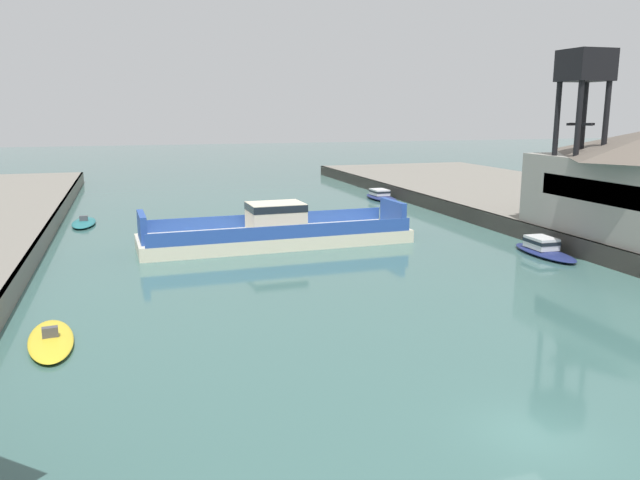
{
  "coord_description": "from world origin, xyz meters",
  "views": [
    {
      "loc": [
        -13.19,
        -17.25,
        11.31
      ],
      "look_at": [
        0.0,
        25.56,
        2.0
      ],
      "focal_mm": 35.1,
      "sensor_mm": 36.0,
      "label": 1
    }
  ],
  "objects_px": {
    "moored_boat_near_right": "(51,340)",
    "moored_boat_mid_right": "(381,196)",
    "moored_boat_near_left": "(543,249)",
    "chain_ferry": "(276,232)",
    "moored_boat_mid_left": "(84,223)",
    "crane_tower": "(584,89)"
  },
  "relations": [
    {
      "from": "moored_boat_near_right",
      "to": "moored_boat_mid_right",
      "type": "relative_size",
      "value": 0.88
    },
    {
      "from": "moored_boat_near_left",
      "to": "moored_boat_near_right",
      "type": "relative_size",
      "value": 1.09
    },
    {
      "from": "chain_ferry",
      "to": "moored_boat_mid_left",
      "type": "distance_m",
      "value": 22.16
    },
    {
      "from": "chain_ferry",
      "to": "moored_boat_mid_left",
      "type": "height_order",
      "value": "chain_ferry"
    },
    {
      "from": "crane_tower",
      "to": "chain_ferry",
      "type": "bearing_deg",
      "value": 160.18
    },
    {
      "from": "moored_boat_near_right",
      "to": "crane_tower",
      "type": "distance_m",
      "value": 42.89
    },
    {
      "from": "moored_boat_mid_right",
      "to": "crane_tower",
      "type": "relative_size",
      "value": 0.53
    },
    {
      "from": "moored_boat_mid_right",
      "to": "chain_ferry",
      "type": "bearing_deg",
      "value": -129.91
    },
    {
      "from": "moored_boat_mid_right",
      "to": "moored_boat_near_right",
      "type": "bearing_deg",
      "value": -129.63
    },
    {
      "from": "moored_boat_near_left",
      "to": "chain_ferry",
      "type": "bearing_deg",
      "value": 152.43
    },
    {
      "from": "moored_boat_near_left",
      "to": "moored_boat_mid_left",
      "type": "distance_m",
      "value": 43.73
    },
    {
      "from": "moored_boat_near_left",
      "to": "moored_boat_mid_right",
      "type": "height_order",
      "value": "moored_boat_near_left"
    },
    {
      "from": "moored_boat_near_right",
      "to": "moored_boat_mid_left",
      "type": "distance_m",
      "value": 34.43
    },
    {
      "from": "moored_boat_mid_right",
      "to": "crane_tower",
      "type": "xyz_separation_m",
      "value": [
        4.16,
        -31.48,
        12.49
      ]
    },
    {
      "from": "crane_tower",
      "to": "moored_boat_mid_left",
      "type": "bearing_deg",
      "value": 149.62
    },
    {
      "from": "chain_ferry",
      "to": "moored_boat_near_left",
      "type": "bearing_deg",
      "value": -27.57
    },
    {
      "from": "chain_ferry",
      "to": "crane_tower",
      "type": "height_order",
      "value": "crane_tower"
    },
    {
      "from": "moored_boat_mid_left",
      "to": "crane_tower",
      "type": "bearing_deg",
      "value": -30.38
    },
    {
      "from": "moored_boat_mid_right",
      "to": "moored_boat_near_left",
      "type": "bearing_deg",
      "value": -89.67
    },
    {
      "from": "chain_ferry",
      "to": "moored_boat_near_right",
      "type": "relative_size",
      "value": 3.48
    },
    {
      "from": "moored_boat_mid_left",
      "to": "moored_boat_mid_right",
      "type": "distance_m",
      "value": 36.57
    },
    {
      "from": "chain_ferry",
      "to": "moored_boat_near_left",
      "type": "height_order",
      "value": "chain_ferry"
    }
  ]
}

